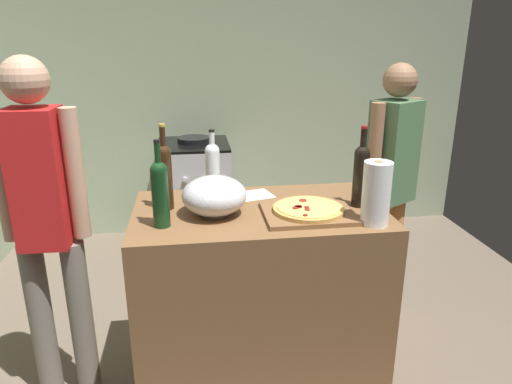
{
  "coord_description": "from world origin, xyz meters",
  "views": [
    {
      "loc": [
        -0.3,
        -1.39,
        1.7
      ],
      "look_at": [
        -0.01,
        0.71,
        0.99
      ],
      "focal_mm": 32.75,
      "sensor_mm": 36.0,
      "label": 1
    }
  ],
  "objects_px": {
    "person_in_stripes": "(46,218)",
    "mixing_bowl": "(214,196)",
    "pizza": "(308,209)",
    "wine_bottle_dark": "(361,173)",
    "paper_towel_roll": "(376,194)",
    "wine_bottle_clear": "(160,191)",
    "person_in_red": "(390,179)",
    "stove": "(195,195)",
    "wine_bottle_green": "(165,173)",
    "wine_bottle_amber": "(213,167)"
  },
  "relations": [
    {
      "from": "mixing_bowl",
      "to": "wine_bottle_clear",
      "type": "distance_m",
      "value": 0.26
    },
    {
      "from": "pizza",
      "to": "person_in_stripes",
      "type": "height_order",
      "value": "person_in_stripes"
    },
    {
      "from": "wine_bottle_green",
      "to": "person_in_stripes",
      "type": "relative_size",
      "value": 0.24
    },
    {
      "from": "mixing_bowl",
      "to": "wine_bottle_amber",
      "type": "xyz_separation_m",
      "value": [
        0.01,
        0.27,
        0.06
      ]
    },
    {
      "from": "paper_towel_roll",
      "to": "wine_bottle_amber",
      "type": "height_order",
      "value": "wine_bottle_amber"
    },
    {
      "from": "pizza",
      "to": "wine_bottle_amber",
      "type": "height_order",
      "value": "wine_bottle_amber"
    },
    {
      "from": "person_in_stripes",
      "to": "mixing_bowl",
      "type": "bearing_deg",
      "value": -5.13
    },
    {
      "from": "mixing_bowl",
      "to": "person_in_red",
      "type": "xyz_separation_m",
      "value": [
        1.05,
        0.52,
        -0.13
      ]
    },
    {
      "from": "person_in_stripes",
      "to": "person_in_red",
      "type": "height_order",
      "value": "person_in_stripes"
    },
    {
      "from": "stove",
      "to": "wine_bottle_amber",
      "type": "bearing_deg",
      "value": -86.44
    },
    {
      "from": "wine_bottle_clear",
      "to": "wine_bottle_dark",
      "type": "xyz_separation_m",
      "value": [
        0.91,
        0.12,
        0.01
      ]
    },
    {
      "from": "wine_bottle_amber",
      "to": "wine_bottle_dark",
      "type": "bearing_deg",
      "value": -20.71
    },
    {
      "from": "wine_bottle_clear",
      "to": "person_in_red",
      "type": "relative_size",
      "value": 0.24
    },
    {
      "from": "person_in_red",
      "to": "mixing_bowl",
      "type": "bearing_deg",
      "value": -153.93
    },
    {
      "from": "wine_bottle_dark",
      "to": "person_in_red",
      "type": "height_order",
      "value": "person_in_red"
    },
    {
      "from": "stove",
      "to": "mixing_bowl",
      "type": "bearing_deg",
      "value": -87.24
    },
    {
      "from": "stove",
      "to": "person_in_red",
      "type": "bearing_deg",
      "value": -46.77
    },
    {
      "from": "mixing_bowl",
      "to": "paper_towel_roll",
      "type": "relative_size",
      "value": 1.04
    },
    {
      "from": "wine_bottle_clear",
      "to": "stove",
      "type": "xyz_separation_m",
      "value": [
        0.14,
        1.83,
        -0.65
      ]
    },
    {
      "from": "pizza",
      "to": "wine_bottle_dark",
      "type": "height_order",
      "value": "wine_bottle_dark"
    },
    {
      "from": "paper_towel_roll",
      "to": "wine_bottle_amber",
      "type": "bearing_deg",
      "value": 144.07
    },
    {
      "from": "person_in_stripes",
      "to": "stove",
      "type": "bearing_deg",
      "value": 68.24
    },
    {
      "from": "paper_towel_roll",
      "to": "wine_bottle_clear",
      "type": "distance_m",
      "value": 0.9
    },
    {
      "from": "wine_bottle_amber",
      "to": "mixing_bowl",
      "type": "bearing_deg",
      "value": -91.54
    },
    {
      "from": "wine_bottle_green",
      "to": "wine_bottle_clear",
      "type": "xyz_separation_m",
      "value": [
        -0.01,
        -0.21,
        -0.01
      ]
    },
    {
      "from": "pizza",
      "to": "wine_bottle_amber",
      "type": "bearing_deg",
      "value": 139.92
    },
    {
      "from": "mixing_bowl",
      "to": "wine_bottle_clear",
      "type": "relative_size",
      "value": 0.78
    },
    {
      "from": "mixing_bowl",
      "to": "wine_bottle_dark",
      "type": "xyz_separation_m",
      "value": [
        0.68,
        0.02,
        0.07
      ]
    },
    {
      "from": "mixing_bowl",
      "to": "wine_bottle_green",
      "type": "bearing_deg",
      "value": 153.51
    },
    {
      "from": "paper_towel_roll",
      "to": "person_in_red",
      "type": "height_order",
      "value": "person_in_red"
    },
    {
      "from": "wine_bottle_green",
      "to": "wine_bottle_amber",
      "type": "height_order",
      "value": "wine_bottle_green"
    },
    {
      "from": "paper_towel_roll",
      "to": "wine_bottle_clear",
      "type": "relative_size",
      "value": 0.75
    },
    {
      "from": "pizza",
      "to": "person_in_red",
      "type": "distance_m",
      "value": 0.87
    },
    {
      "from": "wine_bottle_green",
      "to": "wine_bottle_clear",
      "type": "distance_m",
      "value": 0.21
    },
    {
      "from": "person_in_red",
      "to": "person_in_stripes",
      "type": "bearing_deg",
      "value": -165.99
    },
    {
      "from": "stove",
      "to": "person_in_red",
      "type": "height_order",
      "value": "person_in_red"
    },
    {
      "from": "paper_towel_roll",
      "to": "person_in_red",
      "type": "xyz_separation_m",
      "value": [
        0.39,
        0.72,
        -0.17
      ]
    },
    {
      "from": "wine_bottle_dark",
      "to": "person_in_stripes",
      "type": "height_order",
      "value": "person_in_stripes"
    },
    {
      "from": "wine_bottle_amber",
      "to": "person_in_stripes",
      "type": "distance_m",
      "value": 0.79
    },
    {
      "from": "wine_bottle_green",
      "to": "person_in_stripes",
      "type": "bearing_deg",
      "value": -175.56
    },
    {
      "from": "person_in_stripes",
      "to": "pizza",
      "type": "bearing_deg",
      "value": -6.67
    },
    {
      "from": "mixing_bowl",
      "to": "wine_bottle_dark",
      "type": "bearing_deg",
      "value": 1.58
    },
    {
      "from": "paper_towel_roll",
      "to": "person_in_stripes",
      "type": "xyz_separation_m",
      "value": [
        -1.41,
        0.27,
        -0.14
      ]
    },
    {
      "from": "paper_towel_roll",
      "to": "wine_bottle_dark",
      "type": "bearing_deg",
      "value": 86.76
    },
    {
      "from": "mixing_bowl",
      "to": "wine_bottle_green",
      "type": "distance_m",
      "value": 0.25
    },
    {
      "from": "paper_towel_roll",
      "to": "stove",
      "type": "relative_size",
      "value": 0.3
    },
    {
      "from": "wine_bottle_amber",
      "to": "person_in_red",
      "type": "distance_m",
      "value": 1.09
    },
    {
      "from": "pizza",
      "to": "paper_towel_roll",
      "type": "distance_m",
      "value": 0.31
    },
    {
      "from": "paper_towel_roll",
      "to": "wine_bottle_clear",
      "type": "bearing_deg",
      "value": 173.64
    },
    {
      "from": "wine_bottle_green",
      "to": "wine_bottle_amber",
      "type": "relative_size",
      "value": 1.19
    }
  ]
}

